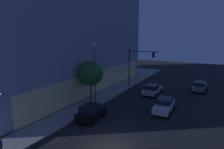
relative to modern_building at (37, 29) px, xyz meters
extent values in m
cube|color=#4C4C51|center=(0.00, 0.04, -10.36)|extent=(35.40, 26.99, 0.15)
cube|color=#FBEA95|center=(0.00, -13.05, -8.58)|extent=(31.50, 0.60, 3.40)
cube|color=#9094A9|center=(0.00, 0.04, -1.46)|extent=(35.00, 26.59, 17.64)
cylinder|color=black|center=(5.93, -15.99, -6.88)|extent=(0.18, 0.18, 6.81)
cylinder|color=black|center=(5.98, -18.56, -3.95)|extent=(0.20, 5.13, 0.12)
cube|color=black|center=(6.01, -20.35, -4.45)|extent=(0.33, 0.33, 0.90)
sphere|color=red|center=(6.01, -20.53, -4.73)|extent=(0.18, 0.18, 0.18)
cylinder|color=#494949|center=(-5.37, -15.90, -6.44)|extent=(0.16, 0.16, 7.69)
sphere|color=#F9EFC6|center=(-5.37, -15.90, -2.44)|extent=(0.44, 0.44, 0.44)
cylinder|color=#48411E|center=(-4.73, -14.80, -8.96)|extent=(0.26, 0.26, 2.64)
sphere|color=#286424|center=(-4.73, -14.80, -6.27)|extent=(3.43, 3.43, 3.43)
cylinder|color=navy|center=(-19.05, -16.27, -9.11)|extent=(0.36, 0.36, 0.63)
cube|color=black|center=(-9.59, -18.13, -9.74)|extent=(4.04, 1.88, 0.73)
cube|color=black|center=(-9.89, -18.14, -9.03)|extent=(2.20, 1.65, 0.68)
cube|color=#F9F4CC|center=(-7.65, -17.55, -9.74)|extent=(0.12, 0.20, 0.12)
cube|color=#F9F4CC|center=(-7.62, -18.61, -9.74)|extent=(0.12, 0.20, 0.12)
cylinder|color=black|center=(-8.37, -17.21, -10.10)|extent=(0.67, 0.26, 0.66)
cylinder|color=black|center=(-8.32, -18.99, -10.10)|extent=(0.67, 0.26, 0.66)
cylinder|color=black|center=(-10.85, -17.27, -10.10)|extent=(0.67, 0.26, 0.66)
cylinder|color=black|center=(-10.80, -19.05, -10.10)|extent=(0.67, 0.26, 0.66)
cube|color=silver|center=(-3.68, -24.74, -9.72)|extent=(4.61, 1.96, 0.72)
cube|color=black|center=(-3.34, -24.73, -9.06)|extent=(2.31, 1.71, 0.61)
cube|color=#F9F4CC|center=(-5.90, -25.35, -9.72)|extent=(0.13, 0.20, 0.12)
cube|color=#F9F4CC|center=(-5.93, -24.25, -9.72)|extent=(0.13, 0.20, 0.12)
cylinder|color=black|center=(-5.07, -25.70, -10.08)|extent=(0.71, 0.26, 0.70)
cylinder|color=black|center=(-5.12, -23.86, -10.08)|extent=(0.71, 0.26, 0.70)
cylinder|color=black|center=(-2.24, -25.62, -10.08)|extent=(0.71, 0.26, 0.70)
cylinder|color=black|center=(-2.30, -23.79, -10.08)|extent=(0.71, 0.26, 0.70)
cube|color=#B7BABF|center=(3.08, -21.24, -9.78)|extent=(4.68, 2.01, 0.65)
cube|color=black|center=(2.73, -21.24, -9.13)|extent=(2.32, 1.79, 0.64)
cube|color=#F9F4CC|center=(5.36, -20.67, -9.78)|extent=(0.12, 0.20, 0.12)
cube|color=#F9F4CC|center=(5.35, -21.85, -9.78)|extent=(0.12, 0.20, 0.12)
cylinder|color=black|center=(4.53, -20.27, -10.10)|extent=(0.66, 0.25, 0.66)
cylinder|color=black|center=(4.51, -22.24, -10.10)|extent=(0.66, 0.25, 0.66)
cylinder|color=black|center=(1.64, -20.24, -10.10)|extent=(0.66, 0.25, 0.66)
cylinder|color=black|center=(1.62, -22.21, -10.10)|extent=(0.66, 0.25, 0.66)
cube|color=slate|center=(8.78, -27.72, -9.81)|extent=(4.64, 2.16, 0.61)
cube|color=black|center=(9.12, -27.74, -9.23)|extent=(2.56, 1.86, 0.57)
cube|color=#F9F4CC|center=(6.53, -28.20, -9.81)|extent=(0.13, 0.21, 0.12)
cube|color=#F9F4CC|center=(6.58, -27.04, -9.81)|extent=(0.13, 0.21, 0.12)
cylinder|color=black|center=(7.32, -28.63, -10.12)|extent=(0.63, 0.27, 0.62)
cylinder|color=black|center=(7.41, -26.69, -10.12)|extent=(0.63, 0.27, 0.62)
cylinder|color=black|center=(10.14, -28.76, -10.12)|extent=(0.63, 0.27, 0.62)
cylinder|color=black|center=(10.23, -26.82, -10.12)|extent=(0.63, 0.27, 0.62)
camera|label=1|loc=(-27.21, -30.06, -1.21)|focal=32.30mm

